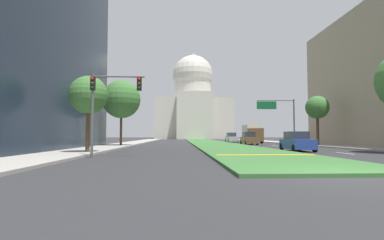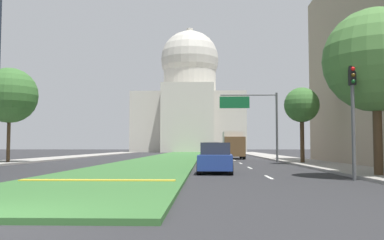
{
  "view_description": "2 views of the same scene",
  "coord_description": "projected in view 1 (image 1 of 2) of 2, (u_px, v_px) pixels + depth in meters",
  "views": [
    {
      "loc": [
        -5.33,
        -9.38,
        1.38
      ],
      "look_at": [
        -2.55,
        54.53,
        4.69
      ],
      "focal_mm": 27.56,
      "sensor_mm": 36.0,
      "label": 1
    },
    {
      "loc": [
        4.28,
        -8.02,
        1.51
      ],
      "look_at": [
        2.32,
        52.19,
        5.23
      ],
      "focal_mm": 39.49,
      "sensor_mm": 36.0,
      "label": 2
    }
  ],
  "objects": [
    {
      "name": "street_tree_left_near",
      "position": [
        88.0,
        95.0,
        21.96
      ],
      "size": [
        2.84,
        2.84,
        5.8
      ],
      "color": "#4C3823",
      "rests_on": "ground_plane"
    },
    {
      "name": "ground_plane",
      "position": [
        205.0,
        142.0,
        61.77
      ],
      "size": [
        260.0,
        260.0,
        0.0
      ],
      "primitive_type": "plane",
      "color": "#2B2B2D"
    },
    {
      "name": "sidewalk_right",
      "position": [
        284.0,
        143.0,
        51.9
      ],
      "size": [
        4.0,
        94.26,
        0.15
      ],
      "primitive_type": "cube",
      "color": "#9E9991",
      "rests_on": "ground_plane"
    },
    {
      "name": "grass_median",
      "position": [
        207.0,
        142.0,
        56.55
      ],
      "size": [
        6.85,
        94.26,
        0.14
      ],
      "primitive_type": "cube",
      "color": "#386B33",
      "rests_on": "ground_plane"
    },
    {
      "name": "street_tree_left_mid",
      "position": [
        121.0,
        99.0,
        36.64
      ],
      "size": [
        4.73,
        4.73,
        8.22
      ],
      "color": "#4C3823",
      "rests_on": "ground_plane"
    },
    {
      "name": "sedan_lead_stopped",
      "position": [
        297.0,
        142.0,
        25.4
      ],
      "size": [
        2.05,
        4.26,
        1.7
      ],
      "color": "navy",
      "rests_on": "ground_plane"
    },
    {
      "name": "street_tree_right_mid",
      "position": [
        317.0,
        108.0,
        37.64
      ],
      "size": [
        2.92,
        2.92,
        6.41
      ],
      "color": "#4C3823",
      "rests_on": "ground_plane"
    },
    {
      "name": "median_curb_nose",
      "position": [
        266.0,
        155.0,
        18.13
      ],
      "size": [
        6.17,
        0.5,
        0.04
      ],
      "primitive_type": "cube",
      "color": "gold",
      "rests_on": "grass_median"
    },
    {
      "name": "lane_dashes_right",
      "position": [
        252.0,
        143.0,
        50.89
      ],
      "size": [
        0.16,
        62.02,
        0.01
      ],
      "color": "silver",
      "rests_on": "ground_plane"
    },
    {
      "name": "traffic_light_near_left",
      "position": [
        106.0,
        96.0,
        18.33
      ],
      "size": [
        3.34,
        0.35,
        5.2
      ],
      "color": "#515456",
      "rests_on": "ground_plane"
    },
    {
      "name": "box_truck_delivery",
      "position": [
        252.0,
        134.0,
        52.0
      ],
      "size": [
        2.4,
        6.4,
        3.2
      ],
      "color": "brown",
      "rests_on": "ground_plane"
    },
    {
      "name": "sedan_distant",
      "position": [
        231.0,
        138.0,
        56.59
      ],
      "size": [
        1.83,
        4.68,
        1.87
      ],
      "color": "#BCBCC1",
      "rests_on": "ground_plane"
    },
    {
      "name": "capitol_building",
      "position": [
        193.0,
        106.0,
        113.97
      ],
      "size": [
        28.31,
        27.43,
        33.36
      ],
      "color": "beige",
      "rests_on": "ground_plane"
    },
    {
      "name": "sidewalk_left",
      "position": [
        133.0,
        143.0,
        50.75
      ],
      "size": [
        4.0,
        94.26,
        0.15
      ],
      "primitive_type": "cube",
      "color": "#9E9991",
      "rests_on": "ground_plane"
    },
    {
      "name": "overhead_guide_sign",
      "position": [
        280.0,
        112.0,
        41.58
      ],
      "size": [
        5.44,
        0.2,
        6.5
      ],
      "color": "#515456",
      "rests_on": "ground_plane"
    },
    {
      "name": "sedan_midblock",
      "position": [
        249.0,
        139.0,
        42.91
      ],
      "size": [
        1.96,
        4.4,
        1.86
      ],
      "color": "brown",
      "rests_on": "ground_plane"
    }
  ]
}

